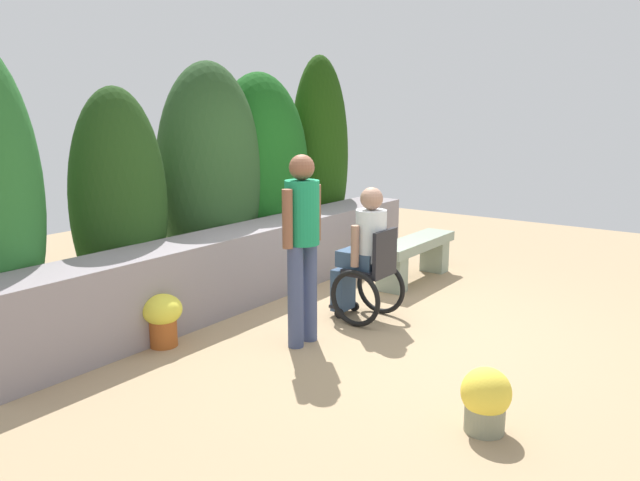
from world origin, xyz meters
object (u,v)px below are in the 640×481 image
at_px(flower_pot_purple_near, 162,316).
at_px(flower_pot_terracotta_by_wall, 486,399).
at_px(person_standing_companion, 302,237).
at_px(stone_bench, 415,253).
at_px(person_in_wheelchair, 366,258).

xyz_separation_m(flower_pot_purple_near, flower_pot_terracotta_by_wall, (0.25, -2.86, -0.05)).
height_order(person_standing_companion, flower_pot_terracotta_by_wall, person_standing_companion).
xyz_separation_m(stone_bench, flower_pot_purple_near, (-3.21, 0.80, -0.07)).
height_order(flower_pot_purple_near, flower_pot_terracotta_by_wall, flower_pot_purple_near).
height_order(stone_bench, flower_pot_purple_near, stone_bench).
relative_size(person_in_wheelchair, flower_pot_purple_near, 2.81).
bearing_deg(flower_pot_purple_near, stone_bench, -14.05).
distance_m(person_standing_companion, flower_pot_purple_near, 1.42).
bearing_deg(flower_pot_terracotta_by_wall, person_in_wheelchair, 51.95).
bearing_deg(person_in_wheelchair, flower_pot_terracotta_by_wall, -129.70).
bearing_deg(flower_pot_purple_near, person_in_wheelchair, -32.58).
bearing_deg(stone_bench, person_standing_companion, -175.01).
distance_m(person_in_wheelchair, person_standing_companion, 0.96).
relative_size(person_in_wheelchair, flower_pot_terracotta_by_wall, 3.05).
relative_size(person_standing_companion, flower_pot_purple_near, 3.57).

